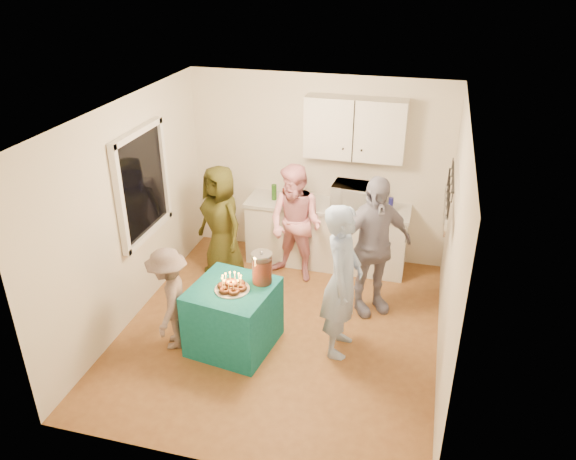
% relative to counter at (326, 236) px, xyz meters
% --- Properties ---
extents(floor, '(4.00, 4.00, 0.00)m').
position_rel_counter_xyz_m(floor, '(-0.20, -1.70, -0.43)').
color(floor, brown).
rests_on(floor, ground).
extents(ceiling, '(4.00, 4.00, 0.00)m').
position_rel_counter_xyz_m(ceiling, '(-0.20, -1.70, 2.17)').
color(ceiling, white).
rests_on(ceiling, floor).
extents(back_wall, '(3.60, 3.60, 0.00)m').
position_rel_counter_xyz_m(back_wall, '(-0.20, 0.30, 0.87)').
color(back_wall, silver).
rests_on(back_wall, floor).
extents(left_wall, '(4.00, 4.00, 0.00)m').
position_rel_counter_xyz_m(left_wall, '(-2.00, -1.70, 0.87)').
color(left_wall, silver).
rests_on(left_wall, floor).
extents(right_wall, '(4.00, 4.00, 0.00)m').
position_rel_counter_xyz_m(right_wall, '(1.60, -1.70, 0.87)').
color(right_wall, silver).
rests_on(right_wall, floor).
extents(window_night, '(0.04, 1.00, 1.20)m').
position_rel_counter_xyz_m(window_night, '(-1.97, -1.40, 1.12)').
color(window_night, black).
rests_on(window_night, left_wall).
extents(counter, '(2.20, 0.58, 0.86)m').
position_rel_counter_xyz_m(counter, '(0.00, 0.00, 0.00)').
color(counter, white).
rests_on(counter, floor).
extents(countertop, '(2.24, 0.62, 0.05)m').
position_rel_counter_xyz_m(countertop, '(0.00, -0.00, 0.46)').
color(countertop, beige).
rests_on(countertop, counter).
extents(upper_cabinet, '(1.30, 0.30, 0.80)m').
position_rel_counter_xyz_m(upper_cabinet, '(0.30, 0.15, 1.52)').
color(upper_cabinet, white).
rests_on(upper_cabinet, back_wall).
extents(pot_rack, '(0.12, 1.00, 0.60)m').
position_rel_counter_xyz_m(pot_rack, '(1.52, -1.00, 1.17)').
color(pot_rack, black).
rests_on(pot_rack, right_wall).
extents(microwave, '(0.62, 0.44, 0.33)m').
position_rel_counter_xyz_m(microwave, '(0.37, 0.00, 0.64)').
color(microwave, white).
rests_on(microwave, countertop).
extents(party_table, '(0.97, 0.97, 0.76)m').
position_rel_counter_xyz_m(party_table, '(-0.63, -2.09, -0.05)').
color(party_table, '#0F6465').
rests_on(party_table, floor).
extents(donut_cake, '(0.38, 0.38, 0.18)m').
position_rel_counter_xyz_m(donut_cake, '(-0.61, -2.13, 0.42)').
color(donut_cake, '#381C0C').
rests_on(donut_cake, party_table).
extents(punch_jar, '(0.22, 0.22, 0.34)m').
position_rel_counter_xyz_m(punch_jar, '(-0.35, -1.90, 0.50)').
color(punch_jar, '#AC2B0D').
rests_on(punch_jar, party_table).
extents(man_birthday, '(0.43, 0.64, 1.76)m').
position_rel_counter_xyz_m(man_birthday, '(0.52, -1.85, 0.45)').
color(man_birthday, '#9CB5E3').
rests_on(man_birthday, floor).
extents(woman_back_left, '(0.91, 0.81, 1.55)m').
position_rel_counter_xyz_m(woman_back_left, '(-1.31, -0.62, 0.35)').
color(woman_back_left, brown).
rests_on(woman_back_left, floor).
extents(woman_back_center, '(0.93, 0.83, 1.60)m').
position_rel_counter_xyz_m(woman_back_center, '(-0.33, -0.48, 0.37)').
color(woman_back_center, pink).
rests_on(woman_back_center, floor).
extents(woman_back_right, '(1.09, 0.94, 1.76)m').
position_rel_counter_xyz_m(woman_back_right, '(0.74, -0.99, 0.45)').
color(woman_back_right, '#161139').
rests_on(woman_back_right, floor).
extents(child_near_left, '(0.64, 0.87, 1.21)m').
position_rel_counter_xyz_m(child_near_left, '(-1.30, -2.26, 0.17)').
color(child_near_left, '#60504D').
rests_on(child_near_left, floor).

